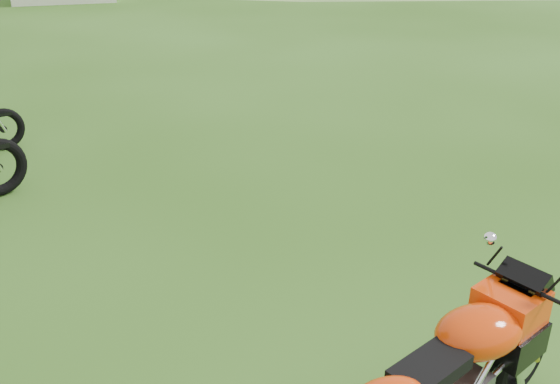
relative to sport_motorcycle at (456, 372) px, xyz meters
name	(u,v)px	position (x,y,z in m)	size (l,w,h in m)	color
ground	(324,287)	(0.02, 1.84, -0.59)	(120.00, 120.00, 0.00)	#274C10
sport_motorcycle	(456,372)	(0.00, 0.00, 0.00)	(1.97, 0.49, 1.18)	red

